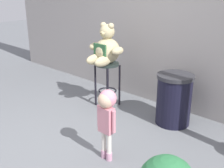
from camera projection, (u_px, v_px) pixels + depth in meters
The scene contains 5 objects.
ground_plane at pixel (60, 151), 3.36m from camera, with size 24.00×24.00×0.00m, color slate.
bar_stool_with_teddy at pixel (107, 76), 4.47m from camera, with size 0.37×0.37×0.72m.
teddy_bear at pixel (106, 49), 4.30m from camera, with size 0.61×0.55×0.63m.
child_walking at pixel (107, 110), 3.02m from camera, with size 0.27×0.21×0.84m.
trash_bin at pixel (174, 99), 3.92m from camera, with size 0.51×0.51×0.73m.
Camera 1 is at (2.43, -1.70, 1.89)m, focal length 44.85 mm.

